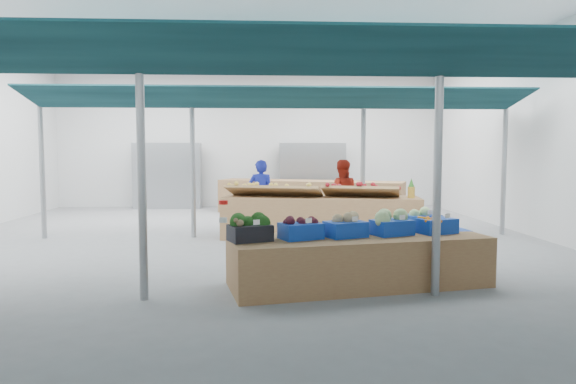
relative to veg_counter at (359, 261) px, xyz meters
name	(u,v)px	position (x,y,z in m)	size (l,w,h in m)	color
floor	(242,241)	(-1.66, 3.48, -0.32)	(13.00, 13.00, 0.00)	slate
hall	(243,111)	(-1.66, 4.92, 2.32)	(13.00, 13.00, 13.00)	silver
pole_grid	(283,148)	(-0.91, 1.73, 1.49)	(10.00, 4.60, 3.00)	gray
awnings	(283,87)	(-0.91, 1.73, 2.46)	(9.50, 7.08, 0.30)	black
back_shelving_left	(168,176)	(-4.16, 9.48, 0.68)	(2.00, 0.50, 2.00)	#B23F33
back_shelving_right	(312,176)	(0.34, 9.48, 0.68)	(2.00, 0.50, 2.00)	#B23F33
veg_counter	(359,261)	(0.00, 0.00, 0.00)	(3.34, 1.11, 0.65)	brown
fruit_counter	(320,218)	(-0.07, 3.68, 0.10)	(3.94, 0.94, 0.84)	brown
far_counter	(310,197)	(0.10, 7.82, 0.15)	(5.23, 1.05, 0.94)	brown
crate_stack	(448,252)	(1.37, 0.50, 0.00)	(0.54, 0.38, 0.65)	#0E369F
vendor_left	(261,195)	(-1.27, 4.78, 0.46)	(0.57, 0.38, 1.57)	#18229C
vendor_right	(342,195)	(0.53, 4.78, 0.46)	(0.77, 0.60, 1.57)	#A12113
crate_broccoli	(250,228)	(-1.41, -0.28, 0.48)	(0.60, 0.51, 0.35)	black
crate_beets	(301,228)	(-0.77, -0.15, 0.46)	(0.60, 0.51, 0.29)	#0E369F
crate_celeriac	(346,226)	(-0.18, -0.04, 0.47)	(0.60, 0.51, 0.31)	#0E369F
crate_cabbage	(392,223)	(0.45, 0.09, 0.48)	(0.60, 0.51, 0.35)	#0E369F
crate_carrots	(436,225)	(1.09, 0.21, 0.44)	(0.60, 0.51, 0.29)	#0E369F
sparrow	(239,223)	(-1.53, -0.42, 0.57)	(0.12, 0.09, 0.11)	brown
pole_ribbon	(223,204)	(-1.75, 0.01, 0.75)	(0.12, 0.12, 0.28)	red
apple_heap_yellow	(274,189)	(-1.01, 3.72, 0.68)	(2.02, 1.19, 0.27)	#997247
apple_heap_red	(361,189)	(0.70, 3.48, 0.68)	(1.63, 1.08, 0.27)	#997247
pineapple	(411,189)	(1.68, 3.35, 0.70)	(0.14, 0.14, 0.39)	#8C6019
crate_extra	(421,218)	(1.01, 0.62, 0.47)	(0.58, 0.49, 0.32)	#0E369F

